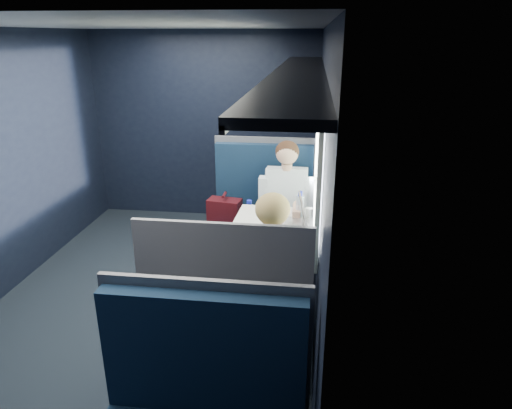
# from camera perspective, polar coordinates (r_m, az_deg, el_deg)

# --- Properties ---
(ground) EXTENTS (2.80, 4.20, 0.01)m
(ground) POSITION_cam_1_polar(r_m,az_deg,el_deg) (4.30, -12.24, -11.48)
(ground) COLOR black
(room_shell) EXTENTS (3.00, 4.40, 2.40)m
(room_shell) POSITION_cam_1_polar(r_m,az_deg,el_deg) (3.74, -13.60, 8.19)
(room_shell) COLOR black
(room_shell) RESTS_ON ground
(table) EXTENTS (0.62, 1.00, 0.74)m
(table) POSITION_cam_1_polar(r_m,az_deg,el_deg) (3.77, 2.00, -4.17)
(table) COLOR #54565E
(table) RESTS_ON ground
(seat_bay_near) EXTENTS (1.07, 0.62, 1.26)m
(seat_bay_near) POSITION_cam_1_polar(r_m,az_deg,el_deg) (4.68, 0.53, -2.32)
(seat_bay_near) COLOR #0B1B31
(seat_bay_near) RESTS_ON ground
(seat_bay_far) EXTENTS (1.04, 0.62, 1.26)m
(seat_bay_far) POSITION_cam_1_polar(r_m,az_deg,el_deg) (3.17, -2.96, -14.70)
(seat_bay_far) COLOR #0B1B31
(seat_bay_far) RESTS_ON ground
(seat_row_front) EXTENTS (1.04, 0.51, 1.16)m
(seat_row_front) POSITION_cam_1_polar(r_m,az_deg,el_deg) (5.55, 1.79, 1.24)
(seat_row_front) COLOR #0B1B31
(seat_row_front) RESTS_ON ground
(man) EXTENTS (0.53, 0.56, 1.32)m
(man) POSITION_cam_1_polar(r_m,az_deg,el_deg) (4.39, 3.72, 0.22)
(man) COLOR black
(man) RESTS_ON ground
(woman) EXTENTS (0.53, 0.56, 1.32)m
(woman) POSITION_cam_1_polar(r_m,az_deg,el_deg) (3.11, 2.06, -8.54)
(woman) COLOR black
(woman) RESTS_ON ground
(papers) EXTENTS (0.63, 0.88, 0.01)m
(papers) POSITION_cam_1_polar(r_m,az_deg,el_deg) (3.83, 1.45, -2.48)
(papers) COLOR white
(papers) RESTS_ON table
(laptop) EXTENTS (0.30, 0.38, 0.26)m
(laptop) POSITION_cam_1_polar(r_m,az_deg,el_deg) (3.78, 4.89, -1.76)
(laptop) COLOR silver
(laptop) RESTS_ON table
(bottle_small) EXTENTS (0.07, 0.07, 0.23)m
(bottle_small) POSITION_cam_1_polar(r_m,az_deg,el_deg) (3.98, 5.52, -0.13)
(bottle_small) COLOR silver
(bottle_small) RESTS_ON table
(cup) EXTENTS (0.06, 0.06, 0.08)m
(cup) POSITION_cam_1_polar(r_m,az_deg,el_deg) (4.00, 6.67, -1.01)
(cup) COLOR white
(cup) RESTS_ON table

